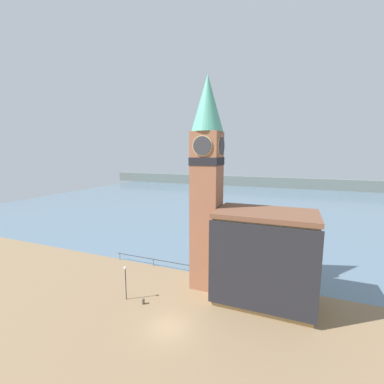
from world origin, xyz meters
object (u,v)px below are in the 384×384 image
pier_building (264,257)px  mooring_bollard_near (143,301)px  lamp_post (125,277)px  boat_near (207,242)px  clock_tower (207,179)px

pier_building → mooring_bollard_near: pier_building is taller
pier_building → lamp_post: pier_building is taller
pier_building → lamp_post: size_ratio=2.71×
mooring_bollard_near → boat_near: bearing=87.9°
mooring_bollard_near → clock_tower: bearing=52.1°
boat_near → lamp_post: size_ratio=1.58×
pier_building → lamp_post: 15.65m
clock_tower → mooring_bollard_near: (-5.09, -6.55, -13.13)m
boat_near → mooring_bollard_near: size_ratio=9.27×
clock_tower → boat_near: size_ratio=4.06×
clock_tower → lamp_post: size_ratio=6.42×
pier_building → boat_near: bearing=128.9°
lamp_post → mooring_bollard_near: bearing=-1.9°
clock_tower → boat_near: (-4.37, 13.16, -12.80)m
pier_building → lamp_post: (-14.46, -5.47, -2.43)m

